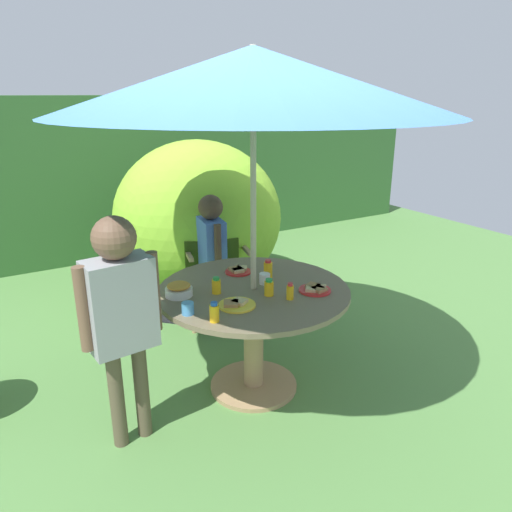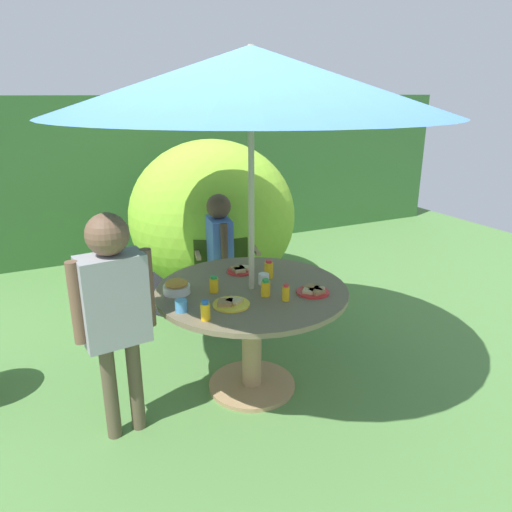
{
  "view_description": "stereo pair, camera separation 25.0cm",
  "coord_description": "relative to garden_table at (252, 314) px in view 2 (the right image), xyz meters",
  "views": [
    {
      "loc": [
        -1.43,
        -2.44,
        1.91
      ],
      "look_at": [
        0.09,
        0.11,
        0.9
      ],
      "focal_mm": 33.59,
      "sensor_mm": 36.0,
      "label": 1
    },
    {
      "loc": [
        -1.21,
        -2.56,
        1.91
      ],
      "look_at": [
        0.09,
        0.11,
        0.9
      ],
      "focal_mm": 33.59,
      "sensor_mm": 36.0,
      "label": 2
    }
  ],
  "objects": [
    {
      "name": "ground_plane",
      "position": [
        0.0,
        0.0,
        -0.56
      ],
      "size": [
        10.0,
        10.0,
        0.02
      ],
      "primitive_type": "cube",
      "color": "#548442"
    },
    {
      "name": "hedge_backdrop",
      "position": [
        0.0,
        3.53,
        0.4
      ],
      "size": [
        9.0,
        0.7,
        1.89
      ],
      "primitive_type": "cube",
      "color": "#33602D",
      "rests_on": "ground_plane"
    },
    {
      "name": "garden_table",
      "position": [
        0.0,
        0.0,
        0.0
      ],
      "size": [
        1.23,
        1.23,
        0.73
      ],
      "color": "tan",
      "rests_on": "ground_plane"
    },
    {
      "name": "patio_umbrella",
      "position": [
        0.0,
        0.0,
        1.43
      ],
      "size": [
        2.3,
        2.3,
        2.17
      ],
      "color": "#B7AD8C",
      "rests_on": "ground_plane"
    },
    {
      "name": "wooden_chair",
      "position": [
        0.27,
        1.15,
        0.02
      ],
      "size": [
        0.62,
        0.54,
        1.04
      ],
      "rotation": [
        0.0,
        0.0,
        -0.23
      ],
      "color": "tan",
      "rests_on": "ground_plane"
    },
    {
      "name": "dome_tent",
      "position": [
        0.42,
        1.79,
        0.2
      ],
      "size": [
        2.06,
        2.06,
        1.5
      ],
      "rotation": [
        0.0,
        0.0,
        -0.28
      ],
      "color": "#8CC633",
      "rests_on": "ground_plane"
    },
    {
      "name": "child_in_blue_shirt",
      "position": [
        0.15,
        0.92,
        0.19
      ],
      "size": [
        0.21,
        0.39,
        1.16
      ],
      "rotation": [
        0.0,
        0.0,
        -1.73
      ],
      "color": "navy",
      "rests_on": "ground_plane"
    },
    {
      "name": "child_in_grey_shirt",
      "position": [
        -0.87,
        -0.09,
        0.31
      ],
      "size": [
        0.45,
        0.23,
        1.34
      ],
      "rotation": [
        0.0,
        0.0,
        0.1
      ],
      "color": "brown",
      "rests_on": "ground_plane"
    },
    {
      "name": "snack_bowl",
      "position": [
        -0.45,
        0.13,
        0.22
      ],
      "size": [
        0.17,
        0.17,
        0.09
      ],
      "color": "white",
      "rests_on": "garden_table"
    },
    {
      "name": "plate_far_right",
      "position": [
        -0.22,
        -0.18,
        0.19
      ],
      "size": [
        0.22,
        0.22,
        0.03
      ],
      "color": "yellow",
      "rests_on": "garden_table"
    },
    {
      "name": "plate_mid_right",
      "position": [
        0.31,
        -0.24,
        0.2
      ],
      "size": [
        0.2,
        0.2,
        0.03
      ],
      "color": "red",
      "rests_on": "garden_table"
    },
    {
      "name": "plate_far_left",
      "position": [
        0.05,
        0.3,
        0.2
      ],
      "size": [
        0.18,
        0.18,
        0.03
      ],
      "color": "red",
      "rests_on": "garden_table"
    },
    {
      "name": "juice_bottle_near_left",
      "position": [
        0.03,
        -0.14,
        0.23
      ],
      "size": [
        0.06,
        0.06,
        0.11
      ],
      "color": "yellow",
      "rests_on": "garden_table"
    },
    {
      "name": "juice_bottle_near_right",
      "position": [
        0.11,
        -0.26,
        0.23
      ],
      "size": [
        0.04,
        0.04,
        0.11
      ],
      "color": "yellow",
      "rests_on": "garden_table"
    },
    {
      "name": "juice_bottle_center_front",
      "position": [
        -0.24,
        0.05,
        0.23
      ],
      "size": [
        0.06,
        0.06,
        0.11
      ],
      "color": "yellow",
      "rests_on": "garden_table"
    },
    {
      "name": "juice_bottle_center_back",
      "position": [
        -0.42,
        -0.29,
        0.24
      ],
      "size": [
        0.05,
        0.05,
        0.11
      ],
      "color": "yellow",
      "rests_on": "garden_table"
    },
    {
      "name": "juice_bottle_mid_left",
      "position": [
        0.19,
        0.12,
        0.24
      ],
      "size": [
        0.06,
        0.06,
        0.12
      ],
      "color": "yellow",
      "rests_on": "garden_table"
    },
    {
      "name": "cup_near",
      "position": [
        0.1,
        0.03,
        0.22
      ],
      "size": [
        0.07,
        0.07,
        0.07
      ],
      "primitive_type": "cylinder",
      "color": "white",
      "rests_on": "garden_table"
    },
    {
      "name": "cup_far",
      "position": [
        -0.51,
        -0.14,
        0.22
      ],
      "size": [
        0.07,
        0.07,
        0.07
      ],
      "primitive_type": "cylinder",
      "color": "#4C99D8",
      "rests_on": "garden_table"
    }
  ]
}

